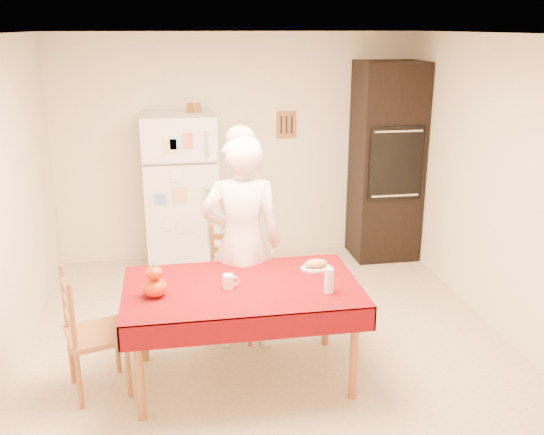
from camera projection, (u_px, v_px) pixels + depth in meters
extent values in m
plane|color=tan|center=(271.00, 348.00, 5.02)|extent=(4.50, 4.50, 0.00)
cube|color=beige|center=(238.00, 148.00, 6.76)|extent=(4.00, 0.02, 2.50)
cube|color=beige|center=(361.00, 353.00, 2.53)|extent=(4.00, 0.02, 2.50)
cube|color=beige|center=(511.00, 192.00, 4.97)|extent=(0.02, 4.50, 2.50)
cube|color=white|center=(271.00, 34.00, 4.27)|extent=(4.00, 4.50, 0.02)
cube|color=brown|center=(286.00, 125.00, 6.76)|extent=(0.22, 0.02, 0.30)
cube|color=white|center=(181.00, 194.00, 6.43)|extent=(0.75, 0.70, 1.70)
cube|color=silver|center=(207.00, 144.00, 5.94)|extent=(0.03, 0.03, 0.25)
cube|color=silver|center=(209.00, 216.00, 6.17)|extent=(0.03, 0.03, 0.60)
cube|color=black|center=(386.00, 162.00, 6.77)|extent=(0.70, 0.60, 2.20)
cube|color=black|center=(396.00, 164.00, 6.46)|extent=(0.59, 0.02, 0.80)
cylinder|color=brown|center=(139.00, 373.00, 4.02)|extent=(0.06, 0.06, 0.71)
cylinder|color=brown|center=(143.00, 319.00, 4.75)|extent=(0.06, 0.06, 0.71)
cylinder|color=brown|center=(354.00, 354.00, 4.25)|extent=(0.06, 0.06, 0.71)
cylinder|color=brown|center=(326.00, 305.00, 4.99)|extent=(0.06, 0.06, 0.71)
cube|color=brown|center=(242.00, 289.00, 4.39)|extent=(1.60, 0.90, 0.04)
cube|color=#53040E|center=(242.00, 286.00, 4.38)|extent=(1.70, 1.00, 0.01)
cylinder|color=brown|center=(207.00, 321.00, 5.03)|extent=(0.04, 0.04, 0.43)
cylinder|color=brown|center=(214.00, 303.00, 5.35)|extent=(0.04, 0.04, 0.43)
cylinder|color=brown|center=(250.00, 322.00, 5.00)|extent=(0.04, 0.04, 0.43)
cylinder|color=brown|center=(254.00, 304.00, 5.32)|extent=(0.04, 0.04, 0.43)
cube|color=brown|center=(231.00, 287.00, 5.10)|extent=(0.51, 0.49, 0.04)
cube|color=brown|center=(233.00, 252.00, 5.19)|extent=(0.36, 0.12, 0.50)
cylinder|color=brown|center=(128.00, 370.00, 4.31)|extent=(0.04, 0.04, 0.43)
cylinder|color=brown|center=(79.00, 382.00, 4.17)|extent=(0.04, 0.04, 0.43)
cylinder|color=brown|center=(117.00, 347.00, 4.62)|extent=(0.04, 0.04, 0.43)
cylinder|color=brown|center=(71.00, 357.00, 4.48)|extent=(0.04, 0.04, 0.43)
cube|color=brown|center=(96.00, 335.00, 4.32)|extent=(0.50, 0.52, 0.04)
cube|color=brown|center=(68.00, 307.00, 4.17)|extent=(0.13, 0.35, 0.50)
imported|color=white|center=(242.00, 244.00, 4.83)|extent=(0.69, 0.49, 1.78)
cylinder|color=white|center=(228.00, 281.00, 4.32)|extent=(0.08, 0.08, 0.10)
ellipsoid|color=#CE3604|center=(155.00, 288.00, 4.19)|extent=(0.17, 0.17, 0.13)
ellipsoid|color=#E95C05|center=(154.00, 273.00, 4.15)|extent=(0.12, 0.12, 0.09)
cylinder|color=white|center=(329.00, 280.00, 4.25)|extent=(0.07, 0.07, 0.18)
cylinder|color=silver|center=(316.00, 268.00, 4.67)|extent=(0.24, 0.24, 0.02)
ellipsoid|color=#AA8053|center=(316.00, 263.00, 4.65)|extent=(0.18, 0.10, 0.06)
cylinder|color=brown|center=(189.00, 108.00, 6.22)|extent=(0.05, 0.05, 0.10)
cylinder|color=brown|center=(192.00, 108.00, 6.23)|extent=(0.05, 0.05, 0.10)
cylinder|color=brown|center=(199.00, 107.00, 6.24)|extent=(0.05, 0.05, 0.10)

